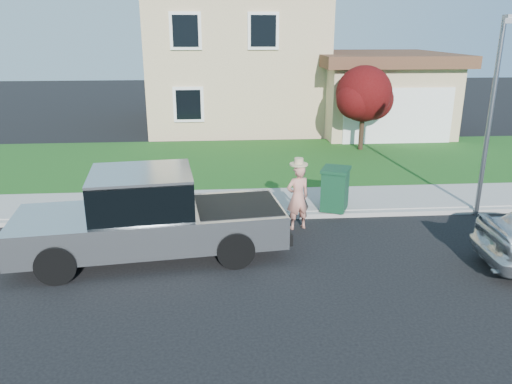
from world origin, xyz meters
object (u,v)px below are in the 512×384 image
pickup_truck (150,217)px  street_lamp (492,107)px  woman (298,196)px  trash_bin (335,188)px  ornamental_tree (365,96)px

pickup_truck → street_lamp: 8.67m
woman → trash_bin: size_ratio=1.60×
pickup_truck → woman: size_ratio=3.33×
woman → street_lamp: street_lamp is taller
pickup_truck → woman: (3.39, 1.28, -0.04)m
ornamental_tree → woman: bearing=-116.0°
woman → ornamental_tree: size_ratio=0.55×
pickup_truck → trash_bin: (4.52, 2.19, -0.17)m
pickup_truck → ornamental_tree: (7.18, 9.07, 1.31)m
trash_bin → street_lamp: size_ratio=0.22×
woman → pickup_truck: bearing=4.8°
woman → trash_bin: 1.46m
pickup_truck → woman: pickup_truck is taller
woman → ornamental_tree: (3.80, 7.78, 1.35)m
ornamental_tree → trash_bin: ornamental_tree is taller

